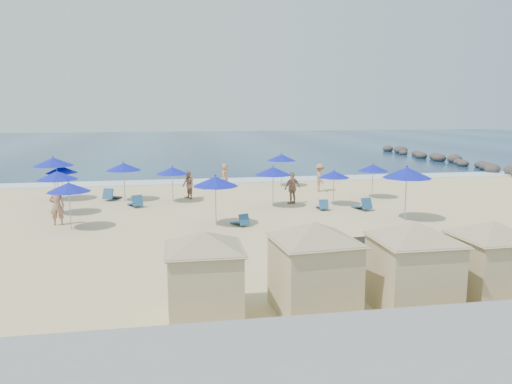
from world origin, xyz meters
The scene contains 32 objects.
ground centered at (0.00, 0.00, 0.00)m, with size 160.00×160.00×0.00m, color beige.
ocean centered at (0.00, 55.00, 0.03)m, with size 160.00×80.00×0.06m, color #0E284E.
surf_line centered at (0.00, 15.50, 0.04)m, with size 160.00×2.50×0.08m, color white.
seawall centered at (0.00, -13.50, 0.65)m, with size 160.00×6.10×1.22m.
rock_jetty centered at (24.01, 24.90, 0.36)m, with size 2.56×26.66×0.96m.
trash_bin centered at (3.26, -5.02, 0.39)m, with size 0.77×0.77×0.77m, color black.
cabana_0 centered at (-2.99, -9.14, 1.49)m, with size 4.14×4.14×2.60m.
cabana_1 centered at (-0.04, -9.30, 1.59)m, with size 4.41×4.41×2.78m.
cabana_2 centered at (2.66, -9.65, 1.58)m, with size 4.39×4.39×2.75m.
cabana_3 centered at (5.21, -9.39, 1.49)m, with size 4.14×4.14×2.60m.
umbrella_0 centered at (-10.17, 9.50, 1.86)m, with size 1.88×1.88×2.14m.
umbrella_1 centered at (-9.54, 5.23, 2.06)m, with size 2.09×2.09×2.38m.
umbrella_2 centered at (-10.61, 9.50, 2.34)m, with size 2.37×2.37×2.70m.
umbrella_3 centered at (-8.35, 1.78, 1.96)m, with size 1.98×1.98×2.26m.
umbrella_4 centered at (-6.48, 8.62, 2.06)m, with size 2.09×2.09×2.37m.
umbrella_5 centered at (-3.62, 7.74, 1.87)m, with size 1.90×1.90×2.16m.
umbrella_6 centered at (-1.69, 1.28, 2.13)m, with size 2.15×2.15×2.45m.
umbrella_7 centered at (1.91, 5.25, 2.04)m, with size 2.06×2.06×2.35m.
umbrella_8 centered at (5.43, 5.12, 1.79)m, with size 1.81×1.81×2.07m.
umbrella_9 centered at (4.05, 12.47, 2.05)m, with size 2.08×2.08×2.36m.
umbrella_10 centered at (8.52, 6.89, 1.88)m, with size 1.91×1.91×2.17m.
umbrella_11 centered at (7.68, 0.81, 2.38)m, with size 2.41×2.41×2.75m.
beach_chair_1 centered at (-7.32, 9.00, 0.27)m, with size 1.10×1.52×0.77m.
beach_chair_2 centered at (-5.72, 6.59, 0.25)m, with size 0.98×1.43×0.72m.
beach_chair_3 centered at (-0.52, 1.04, 0.21)m, with size 0.87×1.23×0.62m.
beach_chair_4 centered at (4.42, 3.98, 0.21)m, with size 0.60×1.16×0.62m.
beach_chair_5 centered at (6.60, 3.55, 0.25)m, with size 0.79×1.39×0.72m.
beachgoer_0 centered at (-9.12, 2.74, 0.92)m, with size 0.67×0.44×1.84m, color #AA795E.
beachgoer_1 centered at (-2.69, 8.58, 0.87)m, with size 0.85×0.66×1.74m, color #AA795E.
beachgoer_2 centered at (3.20, 5.93, 0.94)m, with size 1.10×0.46×1.87m, color #AA795E.
beachgoer_3 centered at (6.09, 9.84, 0.94)m, with size 1.22×0.70×1.88m, color #AA795E.
beachgoer_4 centered at (0.08, 13.00, 0.83)m, with size 0.81×0.53×1.65m, color #AA795E.
Camera 1 is at (-3.84, -21.78, 5.54)m, focal length 35.00 mm.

